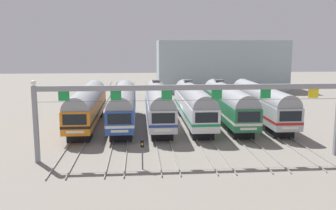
{
  "coord_description": "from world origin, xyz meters",
  "views": [
    {
      "loc": [
        -4.49,
        -44.4,
        9.99
      ],
      "look_at": [
        -0.9,
        0.79,
        2.35
      ],
      "focal_mm": 39.64,
      "sensor_mm": 36.0,
      "label": 1
    }
  ],
  "objects_px": {
    "commuter_train_white": "(193,103)",
    "commuter_train_silver": "(158,103)",
    "commuter_train_green": "(228,103)",
    "catenary_gantry": "(192,98)",
    "yard_signal_mast": "(142,148)",
    "commuter_train_orange": "(87,104)",
    "commuter_train_blue": "(123,104)",
    "commuter_train_stainless": "(261,102)"
  },
  "relations": [
    {
      "from": "commuter_train_silver",
      "to": "catenary_gantry",
      "type": "xyz_separation_m",
      "value": [
        2.14,
        -13.5,
        2.68
      ]
    },
    {
      "from": "commuter_train_blue",
      "to": "catenary_gantry",
      "type": "xyz_separation_m",
      "value": [
        6.41,
        -13.49,
        2.68
      ]
    },
    {
      "from": "commuter_train_blue",
      "to": "catenary_gantry",
      "type": "bearing_deg",
      "value": -64.59
    },
    {
      "from": "commuter_train_white",
      "to": "commuter_train_green",
      "type": "relative_size",
      "value": 1.0
    },
    {
      "from": "commuter_train_orange",
      "to": "commuter_train_white",
      "type": "bearing_deg",
      "value": 0.02
    },
    {
      "from": "commuter_train_blue",
      "to": "yard_signal_mast",
      "type": "relative_size",
      "value": 7.31
    },
    {
      "from": "commuter_train_silver",
      "to": "commuter_train_orange",
      "type": "bearing_deg",
      "value": -179.97
    },
    {
      "from": "commuter_train_stainless",
      "to": "yard_signal_mast",
      "type": "relative_size",
      "value": 7.31
    },
    {
      "from": "catenary_gantry",
      "to": "yard_signal_mast",
      "type": "xyz_separation_m",
      "value": [
        -4.27,
        -2.48,
        -3.63
      ]
    },
    {
      "from": "commuter_train_orange",
      "to": "catenary_gantry",
      "type": "bearing_deg",
      "value": -51.63
    },
    {
      "from": "commuter_train_green",
      "to": "commuter_train_stainless",
      "type": "bearing_deg",
      "value": -0.06
    },
    {
      "from": "commuter_train_white",
      "to": "commuter_train_stainless",
      "type": "height_order",
      "value": "commuter_train_white"
    },
    {
      "from": "commuter_train_silver",
      "to": "commuter_train_green",
      "type": "height_order",
      "value": "same"
    },
    {
      "from": "catenary_gantry",
      "to": "commuter_train_silver",
      "type": "bearing_deg",
      "value": 99.0
    },
    {
      "from": "commuter_train_green",
      "to": "catenary_gantry",
      "type": "distance_m",
      "value": 15.18
    },
    {
      "from": "commuter_train_silver",
      "to": "commuter_train_white",
      "type": "relative_size",
      "value": 1.0
    },
    {
      "from": "commuter_train_blue",
      "to": "commuter_train_white",
      "type": "height_order",
      "value": "commuter_train_white"
    },
    {
      "from": "commuter_train_green",
      "to": "yard_signal_mast",
      "type": "height_order",
      "value": "commuter_train_green"
    },
    {
      "from": "commuter_train_white",
      "to": "commuter_train_green",
      "type": "height_order",
      "value": "same"
    },
    {
      "from": "commuter_train_green",
      "to": "catenary_gantry",
      "type": "relative_size",
      "value": 0.68
    },
    {
      "from": "commuter_train_silver",
      "to": "commuter_train_stainless",
      "type": "bearing_deg",
      "value": -0.02
    },
    {
      "from": "yard_signal_mast",
      "to": "commuter_train_stainless",
      "type": "bearing_deg",
      "value": 46.89
    },
    {
      "from": "commuter_train_orange",
      "to": "commuter_train_blue",
      "type": "distance_m",
      "value": 4.27
    },
    {
      "from": "commuter_train_blue",
      "to": "commuter_train_white",
      "type": "xyz_separation_m",
      "value": [
        8.55,
        0.0,
        0.0
      ]
    },
    {
      "from": "commuter_train_blue",
      "to": "commuter_train_orange",
      "type": "bearing_deg",
      "value": 180.0
    },
    {
      "from": "commuter_train_blue",
      "to": "commuter_train_stainless",
      "type": "xyz_separation_m",
      "value": [
        17.09,
        0.0,
        0.0
      ]
    },
    {
      "from": "commuter_train_white",
      "to": "commuter_train_silver",
      "type": "bearing_deg",
      "value": 180.0
    },
    {
      "from": "commuter_train_silver",
      "to": "commuter_train_stainless",
      "type": "distance_m",
      "value": 12.82
    },
    {
      "from": "yard_signal_mast",
      "to": "commuter_train_silver",
      "type": "bearing_deg",
      "value": 82.38
    },
    {
      "from": "commuter_train_green",
      "to": "commuter_train_stainless",
      "type": "relative_size",
      "value": 1.0
    },
    {
      "from": "commuter_train_white",
      "to": "commuter_train_stainless",
      "type": "xyz_separation_m",
      "value": [
        8.55,
        -0.0,
        -0.0
      ]
    },
    {
      "from": "commuter_train_white",
      "to": "commuter_train_blue",
      "type": "bearing_deg",
      "value": -179.97
    },
    {
      "from": "commuter_train_white",
      "to": "commuter_train_green",
      "type": "bearing_deg",
      "value": 0.0
    },
    {
      "from": "commuter_train_white",
      "to": "catenary_gantry",
      "type": "height_order",
      "value": "catenary_gantry"
    },
    {
      "from": "commuter_train_blue",
      "to": "catenary_gantry",
      "type": "height_order",
      "value": "catenary_gantry"
    },
    {
      "from": "commuter_train_stainless",
      "to": "commuter_train_orange",
      "type": "bearing_deg",
      "value": 180.0
    },
    {
      "from": "commuter_train_blue",
      "to": "commuter_train_stainless",
      "type": "height_order",
      "value": "same"
    },
    {
      "from": "catenary_gantry",
      "to": "commuter_train_blue",
      "type": "bearing_deg",
      "value": 115.41
    },
    {
      "from": "commuter_train_orange",
      "to": "commuter_train_green",
      "type": "height_order",
      "value": "commuter_train_green"
    },
    {
      "from": "catenary_gantry",
      "to": "yard_signal_mast",
      "type": "height_order",
      "value": "catenary_gantry"
    },
    {
      "from": "commuter_train_stainless",
      "to": "commuter_train_blue",
      "type": "bearing_deg",
      "value": 180.0
    },
    {
      "from": "commuter_train_green",
      "to": "catenary_gantry",
      "type": "xyz_separation_m",
      "value": [
        -6.41,
        -13.5,
        2.68
      ]
    }
  ]
}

